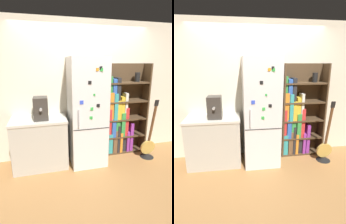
% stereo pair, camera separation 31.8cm
% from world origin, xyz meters
% --- Properties ---
extents(ground_plane, '(16.00, 16.00, 0.00)m').
position_xyz_m(ground_plane, '(0.00, 0.00, 0.00)').
color(ground_plane, '#A87542').
extents(wall_back, '(8.00, 0.05, 2.60)m').
position_xyz_m(wall_back, '(0.00, 0.47, 1.30)').
color(wall_back, beige).
rests_on(wall_back, ground_plane).
extents(refrigerator, '(0.63, 0.67, 1.94)m').
position_xyz_m(refrigerator, '(-0.00, 0.13, 0.97)').
color(refrigerator, silver).
rests_on(refrigerator, ground_plane).
extents(bookshelf, '(0.86, 0.29, 1.83)m').
position_xyz_m(bookshelf, '(0.77, 0.33, 0.77)').
color(bookshelf, '#4C3823').
rests_on(bookshelf, ground_plane).
extents(kitchen_counter, '(0.95, 0.59, 0.90)m').
position_xyz_m(kitchen_counter, '(-0.86, 0.17, 0.45)').
color(kitchen_counter, '#BCB7A8').
rests_on(kitchen_counter, ground_plane).
extents(espresso_machine, '(0.23, 0.32, 0.39)m').
position_xyz_m(espresso_machine, '(-0.80, 0.12, 1.10)').
color(espresso_machine, '#38332D').
rests_on(espresso_machine, kitchen_counter).
extents(guitar, '(0.30, 0.28, 1.20)m').
position_xyz_m(guitar, '(1.21, -0.06, 0.18)').
color(guitar, black).
rests_on(guitar, ground_plane).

